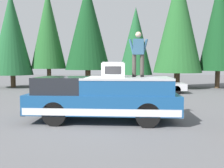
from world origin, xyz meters
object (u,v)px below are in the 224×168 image
compressor_unit (113,70)px  person_on_truck_bed (138,53)px  pickup_truck (103,98)px  parked_car_silver (158,85)px

compressor_unit → person_on_truck_bed: (0.27, -0.92, 0.62)m
compressor_unit → person_on_truck_bed: bearing=-73.8°
person_on_truck_bed → pickup_truck: bearing=100.2°
pickup_truck → person_on_truck_bed: bearing=-79.8°
pickup_truck → compressor_unit: (-0.03, -0.38, 1.05)m
pickup_truck → parked_car_silver: size_ratio=1.35×
compressor_unit → parked_car_silver: bearing=-16.9°
pickup_truck → compressor_unit: 1.12m
compressor_unit → parked_car_silver: (9.23, -2.81, -1.35)m
person_on_truck_bed → compressor_unit: bearing=106.2°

